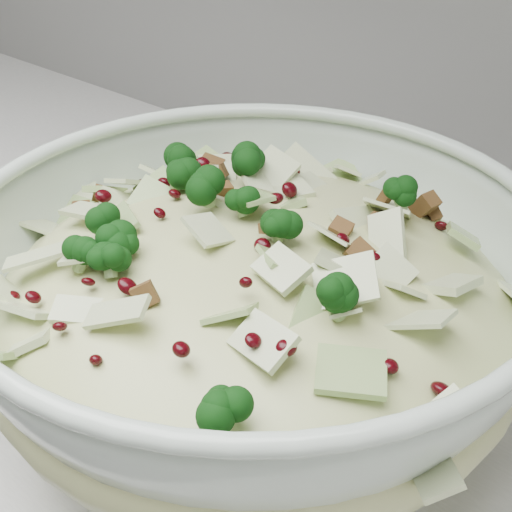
{
  "coord_description": "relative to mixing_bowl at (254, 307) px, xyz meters",
  "views": [
    {
      "loc": [
        0.82,
        1.29,
        1.28
      ],
      "look_at": [
        0.55,
        1.61,
        1.02
      ],
      "focal_mm": 50.0,
      "sensor_mm": 36.0,
      "label": 1
    }
  ],
  "objects": [
    {
      "name": "counter",
      "position": [
        -0.56,
        0.1,
        -0.53
      ],
      "size": [
        3.6,
        0.6,
        0.9
      ],
      "primitive_type": "cube",
      "color": "silver",
      "rests_on": "floor"
    },
    {
      "name": "mixing_bowl",
      "position": [
        0.0,
        0.0,
        0.0
      ],
      "size": [
        0.5,
        0.5,
        0.16
      ],
      "rotation": [
        0.0,
        0.0,
        0.32
      ],
      "color": "#B9CBBC",
      "rests_on": "counter"
    },
    {
      "name": "salad",
      "position": [
        0.0,
        -0.0,
        0.03
      ],
      "size": [
        0.48,
        0.48,
        0.16
      ],
      "rotation": [
        0.0,
        0.0,
        0.37
      ],
      "color": "beige",
      "rests_on": "mixing_bowl"
    }
  ]
}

